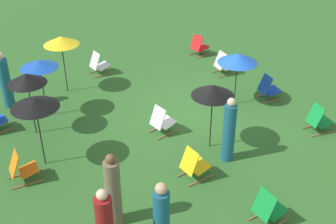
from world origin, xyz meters
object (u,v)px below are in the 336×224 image
(umbrella_5, at_px, (238,58))
(person_1, at_px, (161,220))
(deckchair_4, at_px, (162,121))
(deckchair_2, at_px, (99,64))
(deckchair_7, at_px, (224,64))
(deckchair_8, at_px, (22,168))
(person_3, at_px, (229,131))
(umbrella_3, at_px, (39,64))
(deckchair_10, at_px, (194,165))
(deckchair_0, at_px, (199,46))
(deckchair_9, at_px, (268,89))
(umbrella_0, at_px, (35,103))
(person_2, at_px, (5,81))
(deckchair_6, at_px, (268,209))
(person_4, at_px, (113,192))
(umbrella_1, at_px, (213,90))
(deckchair_5, at_px, (319,120))
(umbrella_4, at_px, (26,79))
(umbrella_2, at_px, (61,41))

(umbrella_5, xyz_separation_m, person_1, (-3.89, 4.98, -0.76))
(deckchair_4, relative_size, umbrella_5, 0.49)
(deckchair_2, distance_m, deckchair_7, 4.45)
(deckchair_8, distance_m, person_1, 4.00)
(deckchair_4, bearing_deg, umbrella_5, -93.01)
(person_3, bearing_deg, umbrella_3, 140.56)
(deckchair_10, bearing_deg, deckchair_0, -38.63)
(deckchair_9, bearing_deg, person_1, 130.61)
(deckchair_10, relative_size, umbrella_5, 0.49)
(umbrella_0, relative_size, person_2, 1.05)
(deckchair_8, height_order, person_2, person_2)
(deckchair_6, xyz_separation_m, person_4, (1.70, 2.76, 0.46))
(deckchair_6, height_order, umbrella_0, umbrella_0)
(deckchair_2, distance_m, person_1, 8.43)
(person_2, bearing_deg, umbrella_5, -164.62)
(deckchair_4, height_order, deckchair_7, same)
(deckchair_4, xyz_separation_m, umbrella_3, (2.63, 2.48, 1.31))
(person_3, bearing_deg, deckchair_8, 173.35)
(umbrella_1, bearing_deg, person_3, -175.56)
(deckchair_10, height_order, person_2, person_2)
(deckchair_9, height_order, umbrella_0, umbrella_0)
(deckchair_0, bearing_deg, person_4, 123.72)
(deckchair_5, bearing_deg, person_1, 115.02)
(deckchair_4, height_order, person_1, person_1)
(deckchair_10, distance_m, umbrella_1, 1.94)
(deckchair_5, bearing_deg, umbrella_5, 33.70)
(deckchair_2, bearing_deg, deckchair_8, 134.63)
(deckchair_5, bearing_deg, deckchair_8, 86.13)
(deckchair_2, relative_size, umbrella_1, 0.45)
(deckchair_5, height_order, person_2, person_2)
(deckchair_8, height_order, umbrella_0, umbrella_0)
(deckchair_8, distance_m, person_2, 3.94)
(deckchair_10, relative_size, umbrella_1, 0.45)
(deckchair_4, bearing_deg, person_2, 33.02)
(umbrella_3, relative_size, person_4, 1.01)
(person_1, bearing_deg, umbrella_3, 63.03)
(person_4, bearing_deg, deckchair_0, 48.52)
(deckchair_0, distance_m, person_3, 6.81)
(umbrella_3, bearing_deg, umbrella_0, 161.03)
(umbrella_5, bearing_deg, deckchair_9, -106.59)
(deckchair_2, xyz_separation_m, umbrella_4, (-2.62, 3.09, 1.33))
(umbrella_0, xyz_separation_m, umbrella_2, (3.49, -1.87, 0.01))
(deckchair_6, xyz_separation_m, umbrella_1, (2.90, -0.61, 1.34))
(deckchair_5, bearing_deg, deckchair_10, 100.06)
(deckchair_0, xyz_separation_m, deckchair_5, (-6.25, 0.27, 0.00))
(umbrella_2, bearing_deg, person_1, 174.13)
(deckchair_2, xyz_separation_m, umbrella_5, (-4.23, -2.76, 1.19))
(deckchair_9, distance_m, deckchair_10, 4.72)
(deckchair_0, relative_size, umbrella_5, 0.49)
(deckchair_8, bearing_deg, umbrella_3, -24.06)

